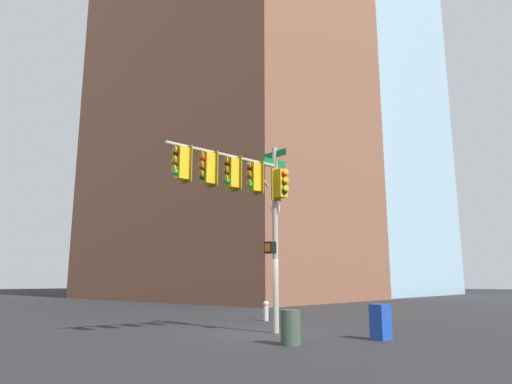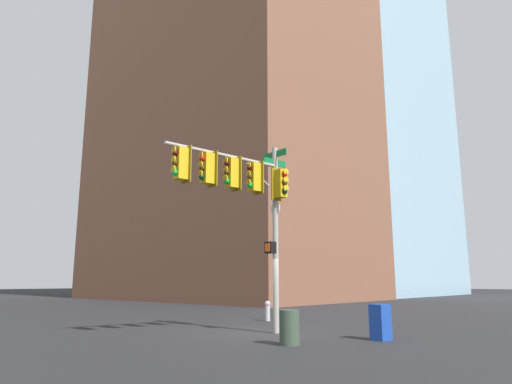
% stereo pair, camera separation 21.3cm
% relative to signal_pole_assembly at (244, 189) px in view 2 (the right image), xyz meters
% --- Properties ---
extents(ground_plane, '(200.00, 200.00, 0.00)m').
position_rel_signal_pole_assembly_xyz_m(ground_plane, '(0.27, -1.14, -4.80)').
color(ground_plane, '#262628').
extents(signal_pole_assembly, '(1.38, 4.98, 6.52)m').
position_rel_signal_pole_assembly_xyz_m(signal_pole_assembly, '(0.00, 0.00, 0.00)').
color(signal_pole_assembly, '#9E998C').
rests_on(signal_pole_assembly, ground_plane).
extents(fire_hydrant, '(0.34, 0.26, 0.87)m').
position_rel_signal_pole_assembly_xyz_m(fire_hydrant, '(3.25, -4.98, -4.33)').
color(fire_hydrant, '#B2B2B7').
rests_on(fire_hydrant, ground_plane).
extents(litter_bin, '(0.56, 0.56, 0.95)m').
position_rel_signal_pole_assembly_xyz_m(litter_bin, '(-2.35, 0.60, -4.33)').
color(litter_bin, '#384738').
rests_on(litter_bin, ground_plane).
extents(newspaper_box, '(0.49, 0.60, 1.05)m').
position_rel_signal_pole_assembly_xyz_m(newspaper_box, '(-3.70, -2.11, -4.28)').
color(newspaper_box, '#193FA5').
rests_on(newspaper_box, ground_plane).
extents(building_brick_nearside, '(27.07, 18.65, 56.91)m').
position_rel_signal_pole_assembly_xyz_m(building_brick_nearside, '(23.22, -21.89, 23.65)').
color(building_brick_nearside, brown).
rests_on(building_brick_nearside, ground_plane).
extents(building_brick_midblock, '(19.94, 19.64, 49.81)m').
position_rel_signal_pole_assembly_xyz_m(building_brick_midblock, '(32.69, -28.91, 20.10)').
color(building_brick_midblock, brown).
rests_on(building_brick_midblock, ground_plane).
extents(building_glass_tower, '(29.50, 33.67, 76.73)m').
position_rel_signal_pole_assembly_xyz_m(building_glass_tower, '(25.21, -38.44, 33.56)').
color(building_glass_tower, '#8CB2C6').
rests_on(building_glass_tower, ground_plane).
extents(building_brick_farside, '(21.91, 15.93, 50.34)m').
position_rel_signal_pole_assembly_xyz_m(building_brick_farside, '(29.21, -55.51, 20.37)').
color(building_brick_farside, '#845B47').
rests_on(building_brick_farside, ground_plane).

